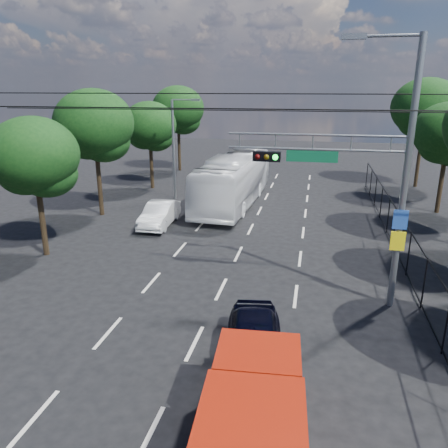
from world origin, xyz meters
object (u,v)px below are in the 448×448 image
(red_pickup, at_px, (254,422))
(white_van, at_px, (160,214))
(signal_mast, at_px, (370,166))
(white_bus, at_px, (234,180))
(navy_hatchback, at_px, (254,342))

(red_pickup, distance_m, white_van, 17.74)
(signal_mast, xyz_separation_m, white_bus, (-7.28, 13.44, -3.53))
(navy_hatchback, bearing_deg, signal_mast, 46.68)
(navy_hatchback, bearing_deg, white_bus, 94.49)
(red_pickup, distance_m, navy_hatchback, 3.69)
(white_bus, bearing_deg, white_van, -117.22)
(red_pickup, bearing_deg, white_van, 116.38)
(red_pickup, bearing_deg, white_bus, 101.73)
(red_pickup, relative_size, white_van, 1.38)
(signal_mast, relative_size, red_pickup, 1.63)
(signal_mast, relative_size, white_bus, 0.77)
(signal_mast, bearing_deg, white_bus, 118.45)
(signal_mast, height_order, navy_hatchback, signal_mast)
(red_pickup, xyz_separation_m, white_van, (-7.88, 15.88, -0.44))
(signal_mast, bearing_deg, navy_hatchback, -125.35)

